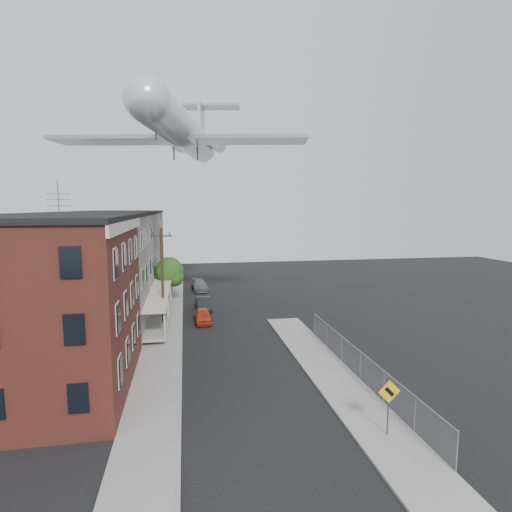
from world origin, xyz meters
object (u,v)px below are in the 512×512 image
Objects in this scene: car_mid at (204,304)px; street_tree at (170,273)px; car_far at (200,285)px; airplane at (184,133)px; car_near at (203,316)px; utility_pole at (162,277)px; warning_sign at (389,399)px.

street_tree is at bearing 128.81° from car_mid.
street_tree is 1.13× the size of car_far.
street_tree is 0.19× the size of airplane.
airplane reaches higher than car_near.
car_mid is at bearing 57.71° from utility_pole.
car_mid is (3.80, 6.01, -4.00)m from utility_pole.
car_mid is 10.23m from car_far.
car_mid is (0.29, 4.50, 0.03)m from car_near.
airplane is at bearing 179.86° from car_mid.
street_tree reaches higher than car_far.
car_far reaches higher than car_near.
car_mid is at bearing -94.72° from car_far.
car_near is at bearing -73.42° from airplane.
street_tree is (0.33, 9.92, -1.22)m from utility_pole.
car_near is 4.51m from car_mid.
car_mid reaches higher than car_far.
utility_pole is at bearing -125.09° from car_mid.
airplane is at bearing 69.72° from utility_pole.
street_tree reaches higher than car_near.
car_far is (-7.41, 35.27, -1.22)m from warning_sign.
warning_sign is 30.96m from street_tree.
utility_pole is 8.16m from car_mid.
car_near is 0.92× the size of car_mid.
warning_sign is 26.14m from car_mid.
street_tree reaches higher than car_mid.
street_tree is 15.28m from airplane.
car_near is 14.74m from car_far.
car_mid is at bearing 106.46° from warning_sign.
car_mid is (3.47, -3.91, -2.77)m from street_tree.
warning_sign is at bearing -71.25° from car_near.
warning_sign is 0.31× the size of utility_pole.
warning_sign reaches higher than car_mid.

